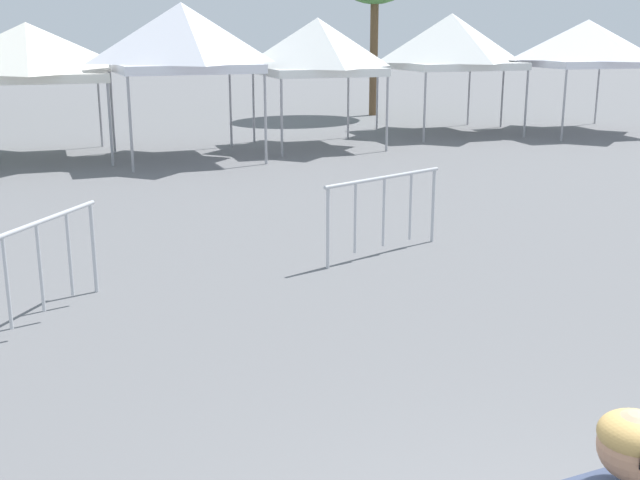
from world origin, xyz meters
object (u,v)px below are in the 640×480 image
canopy_tent_far_left (451,41)px  crowd_barrier_near_person (39,252)px  crowd_barrier_by_lift (384,200)px  canopy_tent_behind_left (587,43)px  canopy_tent_center (318,47)px  canopy_tent_behind_right (28,52)px  canopy_tent_behind_center (182,37)px

canopy_tent_far_left → crowd_barrier_near_person: bearing=-131.1°
crowd_barrier_near_person → crowd_barrier_by_lift: size_ratio=0.91×
canopy_tent_behind_left → crowd_barrier_by_lift: 15.05m
canopy_tent_center → crowd_barrier_near_person: 13.18m
crowd_barrier_near_person → canopy_tent_center: bearing=59.5°
canopy_tent_far_left → canopy_tent_behind_right: bearing=-173.0°
canopy_tent_behind_right → canopy_tent_behind_center: size_ratio=0.96×
canopy_tent_behind_left → crowd_barrier_by_lift: (-10.66, -10.47, -1.82)m
canopy_tent_far_left → crowd_barrier_by_lift: canopy_tent_far_left is taller
canopy_tent_behind_left → canopy_tent_behind_right: bearing=-178.5°
canopy_tent_far_left → crowd_barrier_near_person: 17.01m
canopy_tent_behind_right → canopy_tent_behind_left: size_ratio=0.92×
canopy_tent_center → canopy_tent_far_left: (4.50, 1.48, 0.09)m
canopy_tent_behind_center → crowd_barrier_near_person: (-3.09, -10.35, -2.02)m
canopy_tent_behind_center → canopy_tent_behind_left: (11.89, 1.39, -0.20)m
canopy_tent_behind_right → canopy_tent_center: bearing=-0.7°
canopy_tent_center → canopy_tent_behind_left: canopy_tent_center is taller
canopy_tent_behind_right → canopy_tent_behind_left: canopy_tent_behind_left is taller
canopy_tent_behind_center → canopy_tent_behind_left: 11.97m
canopy_tent_behind_center → crowd_barrier_near_person: 10.99m
canopy_tent_behind_center → canopy_tent_behind_left: size_ratio=0.96×
canopy_tent_behind_right → crowd_barrier_near_person: 11.47m
canopy_tent_center → crowd_barrier_by_lift: size_ratio=1.66×
crowd_barrier_by_lift → canopy_tent_behind_right: bearing=114.5°
canopy_tent_behind_right → canopy_tent_behind_left: 15.26m
crowd_barrier_near_person → crowd_barrier_by_lift: 4.50m
canopy_tent_center → canopy_tent_behind_left: (8.36, 0.49, 0.04)m
canopy_tent_behind_left → crowd_barrier_near_person: canopy_tent_behind_left is taller
canopy_tent_center → crowd_barrier_by_lift: bearing=-103.0°
canopy_tent_far_left → crowd_barrier_by_lift: (-6.80, -11.47, -1.87)m
canopy_tent_center → crowd_barrier_near_person: size_ratio=1.83×
canopy_tent_behind_center → crowd_barrier_near_person: canopy_tent_behind_center is taller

